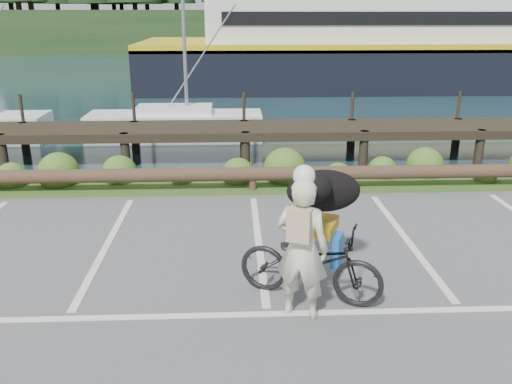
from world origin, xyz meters
TOP-DOWN VIEW (x-y plane):
  - ground at (0.00, 0.00)m, footprint 72.00×72.00m
  - harbor_backdrop at (0.38, 78.52)m, footprint 170.00×160.00m
  - vegetation_strip at (0.00, 5.30)m, footprint 34.00×1.60m
  - log_rail at (0.00, 4.60)m, footprint 32.00×0.30m
  - bicycle at (0.61, 0.03)m, footprint 2.14×1.42m
  - cyclist at (0.43, -0.41)m, footprint 0.81×0.68m
  - dog at (0.86, 0.62)m, footprint 0.88×1.18m

SIDE VIEW (x-z plane):
  - harbor_backdrop at x=0.38m, z-range -15.00..15.00m
  - ground at x=0.00m, z-range 0.00..0.00m
  - log_rail at x=0.00m, z-range -0.30..0.30m
  - vegetation_strip at x=0.00m, z-range 0.00..0.10m
  - bicycle at x=0.61m, z-range 0.00..1.06m
  - cyclist at x=0.43m, z-range 0.00..1.89m
  - dog at x=0.86m, z-range 1.06..1.67m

